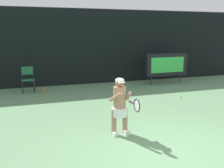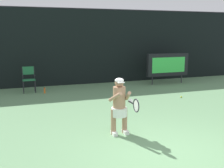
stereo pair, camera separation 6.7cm
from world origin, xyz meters
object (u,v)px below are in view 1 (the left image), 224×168
(water_bottle, at_px, (44,90))
(tennis_player, at_px, (120,104))
(umpire_chair, at_px, (28,78))
(tennis_racket, at_px, (136,105))
(tennis_ball_loose, at_px, (181,97))
(scoreboard, at_px, (167,65))

(water_bottle, relative_size, tennis_player, 0.19)
(umpire_chair, distance_m, tennis_racket, 6.91)
(tennis_player, height_order, tennis_ball_loose, tennis_player)
(water_bottle, bearing_deg, scoreboard, 2.32)
(umpire_chair, bearing_deg, water_bottle, -39.13)
(scoreboard, xyz_separation_m, umpire_chair, (-6.58, 0.24, -0.33))
(scoreboard, relative_size, tennis_player, 1.54)
(umpire_chair, distance_m, tennis_player, 6.23)
(water_bottle, height_order, tennis_ball_loose, water_bottle)
(tennis_racket, bearing_deg, scoreboard, 69.03)
(water_bottle, bearing_deg, umpire_chair, 140.87)
(water_bottle, xyz_separation_m, tennis_racket, (1.43, -6.12, 0.77))
(water_bottle, relative_size, tennis_racket, 0.44)
(tennis_ball_loose, bearing_deg, umpire_chair, 151.03)
(umpire_chair, bearing_deg, tennis_racket, -73.00)
(scoreboard, relative_size, tennis_ball_loose, 32.35)
(water_bottle, height_order, tennis_racket, tennis_racket)
(tennis_ball_loose, bearing_deg, scoreboard, 70.16)
(tennis_racket, relative_size, tennis_ball_loose, 8.85)
(scoreboard, bearing_deg, tennis_racket, -125.62)
(scoreboard, height_order, tennis_racket, scoreboard)
(umpire_chair, bearing_deg, tennis_player, -72.45)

